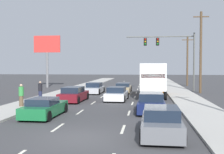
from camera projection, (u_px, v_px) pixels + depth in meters
ground_plane at (124, 90)px, 37.37m from camera, size 140.00×140.00×0.00m
sidewalk_right at (181, 94)px, 31.60m from camera, size 3.05×80.00×0.14m
sidewalk_left at (63, 93)px, 33.21m from camera, size 3.05×80.00×0.14m
lane_markings at (120, 94)px, 31.87m from camera, size 3.54×57.00×0.01m
car_silver at (94, 88)px, 33.16m from camera, size 1.97×4.24×1.27m
car_maroon at (74, 95)px, 25.55m from camera, size 1.98×4.52×1.34m
car_green at (44, 108)px, 17.87m from camera, size 1.87×4.41×1.21m
car_tan at (123, 88)px, 34.15m from camera, size 1.87×4.55×1.18m
car_white at (117, 94)px, 26.27m from camera, size 2.00×4.16×1.28m
box_truck at (153, 78)px, 28.60m from camera, size 2.67×7.52×3.44m
car_navy at (151, 103)px, 19.61m from camera, size 1.97×4.52×1.36m
car_gray at (161, 122)px, 12.92m from camera, size 1.90×4.37×1.34m
traffic_signal_mast at (166, 47)px, 36.08m from camera, size 8.66×0.69×7.42m
utility_pole_mid at (201, 51)px, 33.28m from camera, size 1.80×0.28×9.58m
utility_pole_far at (187, 60)px, 46.04m from camera, size 1.80×0.28×8.07m
roadside_billboard at (47, 51)px, 42.32m from camera, size 4.04×0.36×7.75m
pedestrian_near_corner at (40, 90)px, 26.02m from camera, size 0.38×0.38×1.67m
pedestrian_mid_block at (21, 95)px, 21.57m from camera, size 0.38×0.38×1.69m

